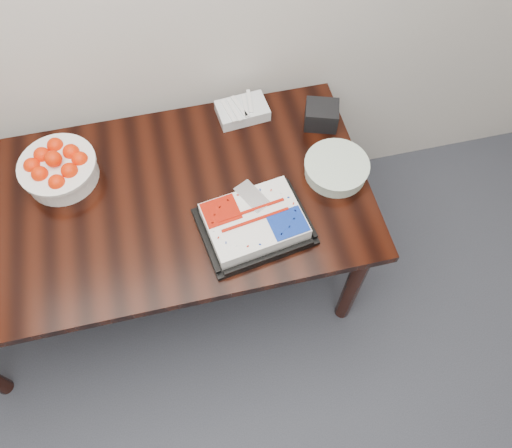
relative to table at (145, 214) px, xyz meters
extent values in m
cube|color=black|center=(0.00, 0.00, 0.07)|extent=(1.80, 0.90, 0.04)
cylinder|color=black|center=(0.82, -0.37, -0.31)|extent=(0.07, 0.07, 0.71)
cylinder|color=black|center=(0.82, 0.37, -0.31)|extent=(0.07, 0.07, 0.71)
cube|color=black|center=(0.41, -0.21, 0.10)|extent=(0.44, 0.37, 0.02)
cube|color=white|center=(0.41, -0.21, 0.13)|extent=(0.38, 0.31, 0.06)
cube|color=#A31103|center=(0.30, -0.14, 0.17)|extent=(0.15, 0.13, 0.00)
cube|color=navy|center=(0.51, -0.28, 0.17)|extent=(0.15, 0.13, 0.00)
cube|color=silver|center=(0.43, -0.12, 0.17)|extent=(0.12, 0.16, 0.00)
cylinder|color=white|center=(-0.29, 0.19, 0.13)|extent=(0.28, 0.28, 0.09)
cylinder|color=white|center=(-0.29, 0.19, 0.17)|extent=(0.30, 0.30, 0.01)
cylinder|color=white|center=(0.78, -0.03, 0.11)|extent=(0.25, 0.25, 0.06)
cylinder|color=white|center=(0.78, -0.03, 0.15)|extent=(0.26, 0.26, 0.01)
cube|color=silver|center=(0.48, 0.35, 0.11)|extent=(0.23, 0.16, 0.05)
cube|color=black|center=(0.80, 0.23, 0.14)|extent=(0.17, 0.15, 0.10)
camera|label=1|loc=(0.21, -1.11, 1.74)|focal=35.00mm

